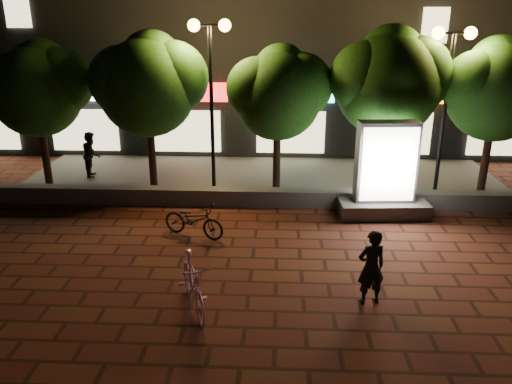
# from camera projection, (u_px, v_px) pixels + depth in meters

# --- Properties ---
(ground) EXTENTS (80.00, 80.00, 0.00)m
(ground) POSITION_uv_depth(u_px,v_px,m) (251.00, 269.00, 11.34)
(ground) COLOR #512619
(ground) RESTS_ON ground
(retaining_wall) EXTENTS (16.00, 0.45, 0.50)m
(retaining_wall) POSITION_uv_depth(u_px,v_px,m) (259.00, 197.00, 15.02)
(retaining_wall) COLOR #5E5B57
(retaining_wall) RESTS_ON ground
(sidewalk) EXTENTS (16.00, 5.00, 0.08)m
(sidewalk) POSITION_uv_depth(u_px,v_px,m) (262.00, 178.00, 17.44)
(sidewalk) COLOR #5E5B57
(sidewalk) RESTS_ON ground
(building_block) EXTENTS (28.00, 8.12, 11.30)m
(building_block) POSITION_uv_depth(u_px,v_px,m) (268.00, 23.00, 21.88)
(building_block) COLOR black
(building_block) RESTS_ON ground
(tree_far_left) EXTENTS (3.36, 2.80, 4.63)m
(tree_far_left) POSITION_uv_depth(u_px,v_px,m) (38.00, 85.00, 15.68)
(tree_far_left) COLOR black
(tree_far_left) RESTS_ON sidewalk
(tree_left) EXTENTS (3.60, 3.00, 4.89)m
(tree_left) POSITION_uv_depth(u_px,v_px,m) (149.00, 81.00, 15.47)
(tree_left) COLOR black
(tree_left) RESTS_ON sidewalk
(tree_mid) EXTENTS (3.24, 2.70, 4.50)m
(tree_mid) POSITION_uv_depth(u_px,v_px,m) (279.00, 90.00, 15.37)
(tree_mid) COLOR black
(tree_mid) RESTS_ON sidewalk
(tree_right) EXTENTS (3.72, 3.10, 5.07)m
(tree_right) POSITION_uv_depth(u_px,v_px,m) (390.00, 79.00, 15.10)
(tree_right) COLOR black
(tree_right) RESTS_ON sidewalk
(tree_far_right) EXTENTS (3.48, 2.90, 4.76)m
(tree_far_right) POSITION_uv_depth(u_px,v_px,m) (498.00, 86.00, 15.03)
(tree_far_right) COLOR black
(tree_far_right) RESTS_ON sidewalk
(street_lamp_left) EXTENTS (1.26, 0.36, 5.18)m
(street_lamp_left) POSITION_uv_depth(u_px,v_px,m) (210.00, 63.00, 14.94)
(street_lamp_left) COLOR black
(street_lamp_left) RESTS_ON sidewalk
(street_lamp_right) EXTENTS (1.26, 0.36, 4.98)m
(street_lamp_right) POSITION_uv_depth(u_px,v_px,m) (450.00, 69.00, 14.67)
(street_lamp_right) COLOR black
(street_lamp_right) RESTS_ON sidewalk
(ad_kiosk) EXTENTS (2.54, 1.40, 2.67)m
(ad_kiosk) POSITION_uv_depth(u_px,v_px,m) (385.00, 178.00, 14.11)
(ad_kiosk) COLOR #5E5B57
(ad_kiosk) RESTS_ON ground
(scooter_pink) EXTENTS (1.17, 1.93, 1.12)m
(scooter_pink) POSITION_uv_depth(u_px,v_px,m) (193.00, 284.00, 9.62)
(scooter_pink) COLOR pink
(scooter_pink) RESTS_ON ground
(rider) EXTENTS (0.65, 0.52, 1.56)m
(rider) POSITION_uv_depth(u_px,v_px,m) (371.00, 267.00, 9.79)
(rider) COLOR black
(rider) RESTS_ON ground
(scooter_parked) EXTENTS (1.80, 1.18, 0.90)m
(scooter_parked) POSITION_uv_depth(u_px,v_px,m) (194.00, 220.00, 12.88)
(scooter_parked) COLOR black
(scooter_parked) RESTS_ON ground
(pedestrian) EXTENTS (0.74, 0.86, 1.55)m
(pedestrian) POSITION_uv_depth(u_px,v_px,m) (92.00, 154.00, 17.30)
(pedestrian) COLOR black
(pedestrian) RESTS_ON sidewalk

